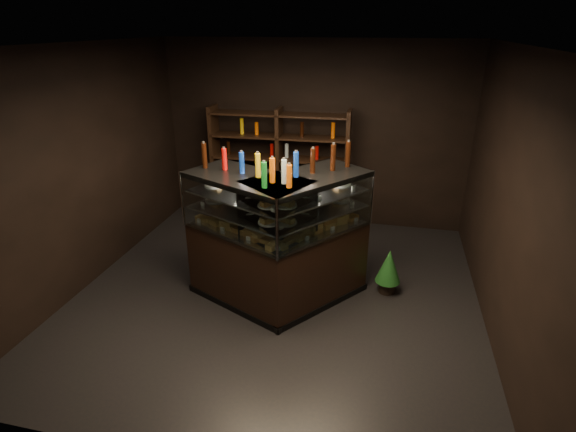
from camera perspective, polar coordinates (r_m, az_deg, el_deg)
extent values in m
plane|color=black|center=(5.85, -1.41, -9.84)|extent=(5.00, 5.00, 0.00)
cube|color=black|center=(7.54, 3.20, 10.25)|extent=(5.00, 0.02, 3.00)
cube|color=black|center=(3.07, -13.41, -11.02)|extent=(5.00, 0.02, 3.00)
cube|color=black|center=(5.20, 26.21, 1.73)|extent=(0.02, 5.00, 3.00)
cube|color=black|center=(6.27, -24.41, 5.47)|extent=(0.02, 5.00, 3.00)
cube|color=black|center=(4.91, -1.78, 20.96)|extent=(5.00, 5.00, 0.02)
cube|color=black|center=(5.54, 2.26, -6.17)|extent=(1.46, 1.59, 0.95)
cube|color=black|center=(5.77, 2.19, -9.92)|extent=(1.50, 1.64, 0.08)
cube|color=black|center=(5.09, 2.46, 4.79)|extent=(1.46, 1.59, 0.06)
cube|color=silver|center=(5.32, 2.34, -1.64)|extent=(1.38, 1.51, 0.02)
cube|color=silver|center=(5.23, 2.38, 0.58)|extent=(1.38, 1.51, 0.02)
cube|color=silver|center=(5.16, 2.42, 2.63)|extent=(1.38, 1.51, 0.02)
cube|color=white|center=(4.95, 5.27, 0.37)|extent=(0.89, 1.15, 0.67)
cylinder|color=silver|center=(5.45, 10.65, 2.28)|extent=(0.03, 0.03, 0.69)
cylinder|color=silver|center=(4.51, -1.42, -1.87)|extent=(0.03, 0.03, 0.69)
cube|color=black|center=(5.55, -4.81, -6.20)|extent=(1.62, 1.27, 0.95)
cube|color=black|center=(5.78, -4.66, -9.95)|extent=(1.67, 1.30, 0.08)
cube|color=black|center=(5.10, -5.22, 4.74)|extent=(1.62, 1.27, 0.06)
cube|color=silver|center=(5.33, -4.98, -1.68)|extent=(1.54, 1.19, 0.02)
cube|color=silver|center=(5.24, -5.06, 0.53)|extent=(1.54, 1.19, 0.02)
cube|color=silver|center=(5.17, -5.14, 2.58)|extent=(1.54, 1.19, 0.02)
cube|color=white|center=(4.96, -8.00, 0.29)|extent=(1.32, 0.62, 0.67)
cylinder|color=silver|center=(4.51, -1.42, -1.87)|extent=(0.03, 0.03, 0.69)
cylinder|color=silver|center=(5.47, -13.28, 2.13)|extent=(0.03, 0.03, 0.69)
cube|color=#C98248|center=(4.94, -2.66, -3.27)|extent=(0.18, 0.20, 0.06)
cube|color=#C98248|center=(5.05, -0.82, -2.61)|extent=(0.18, 0.20, 0.06)
cube|color=#C98248|center=(5.16, 0.93, -1.99)|extent=(0.18, 0.20, 0.06)
cube|color=#C98248|center=(5.28, 2.61, -1.39)|extent=(0.18, 0.20, 0.06)
cube|color=#C98248|center=(5.41, 4.21, -0.82)|extent=(0.18, 0.20, 0.06)
cube|color=#C98248|center=(5.54, 5.73, -0.27)|extent=(0.18, 0.20, 0.06)
cube|color=#C98248|center=(5.68, 7.19, 0.25)|extent=(0.18, 0.20, 0.06)
cylinder|color=white|center=(4.91, -2.42, -0.81)|extent=(0.24, 0.24, 0.02)
cube|color=#C98248|center=(4.89, -2.43, -0.45)|extent=(0.17, 0.19, 0.05)
cylinder|color=white|center=(5.23, 2.39, 0.75)|extent=(0.24, 0.24, 0.02)
cube|color=#C98248|center=(5.21, 2.39, 1.10)|extent=(0.17, 0.19, 0.05)
cylinder|color=white|center=(5.58, 6.61, 2.13)|extent=(0.24, 0.24, 0.02)
cube|color=#C98248|center=(5.57, 6.63, 2.46)|extent=(0.17, 0.19, 0.05)
cylinder|color=white|center=(4.83, -2.46, 1.36)|extent=(0.24, 0.24, 0.02)
cube|color=#C98248|center=(4.81, -2.47, 1.74)|extent=(0.17, 0.19, 0.05)
cylinder|color=white|center=(5.15, 2.42, 2.81)|extent=(0.24, 0.24, 0.02)
cube|color=#C98248|center=(5.14, 2.43, 3.17)|extent=(0.17, 0.19, 0.05)
cylinder|color=white|center=(5.52, 6.71, 4.07)|extent=(0.24, 0.24, 0.02)
cube|color=#C98248|center=(5.50, 6.72, 4.41)|extent=(0.17, 0.19, 0.05)
cube|color=#C98248|center=(5.69, -9.77, 0.15)|extent=(0.20, 0.16, 0.06)
cube|color=#C98248|center=(5.55, -8.34, -0.35)|extent=(0.20, 0.16, 0.06)
cube|color=#C98248|center=(5.42, -6.83, -0.88)|extent=(0.20, 0.16, 0.06)
cube|color=#C98248|center=(5.29, -5.26, -1.43)|extent=(0.20, 0.16, 0.06)
cube|color=#C98248|center=(5.17, -3.60, -2.01)|extent=(0.20, 0.16, 0.06)
cube|color=#C98248|center=(5.05, -1.86, -2.62)|extent=(0.20, 0.16, 0.06)
cube|color=#C98248|center=(4.93, -0.04, -3.25)|extent=(0.20, 0.16, 0.06)
cylinder|color=white|center=(5.60, -9.23, 2.03)|extent=(0.24, 0.24, 0.02)
cube|color=#C98248|center=(5.59, -9.25, 2.36)|extent=(0.19, 0.15, 0.05)
cylinder|color=white|center=(5.23, -5.07, 0.71)|extent=(0.24, 0.24, 0.02)
cube|color=#C98248|center=(5.22, -5.08, 1.06)|extent=(0.19, 0.15, 0.05)
cylinder|color=white|center=(4.90, -0.32, -0.80)|extent=(0.24, 0.24, 0.02)
cube|color=#C98248|center=(4.89, -0.32, -0.43)|extent=(0.19, 0.15, 0.05)
cylinder|color=white|center=(5.53, -9.36, 3.96)|extent=(0.24, 0.24, 0.02)
cube|color=#C98248|center=(5.52, -9.39, 4.30)|extent=(0.19, 0.15, 0.05)
cylinder|color=white|center=(5.16, -5.15, 2.76)|extent=(0.24, 0.24, 0.02)
cube|color=#C98248|center=(5.15, -5.16, 3.12)|extent=(0.19, 0.15, 0.05)
cylinder|color=white|center=(4.83, -0.32, 1.37)|extent=(0.24, 0.24, 0.02)
cube|color=#C98248|center=(4.81, -0.32, 1.75)|extent=(0.19, 0.15, 0.05)
cylinder|color=#147223|center=(4.67, -3.10, 5.26)|extent=(0.06, 0.06, 0.28)
cylinder|color=silver|center=(4.63, -3.14, 7.02)|extent=(0.03, 0.03, 0.02)
cylinder|color=#B20C0A|center=(4.81, -0.77, 5.83)|extent=(0.06, 0.06, 0.28)
cylinder|color=silver|center=(4.77, -0.78, 7.55)|extent=(0.03, 0.03, 0.02)
cylinder|color=#D8590A|center=(4.96, 1.44, 6.37)|extent=(0.06, 0.06, 0.28)
cylinder|color=silver|center=(4.92, 1.45, 8.04)|extent=(0.03, 0.03, 0.02)
cylinder|color=black|center=(5.12, 3.51, 6.86)|extent=(0.06, 0.06, 0.28)
cylinder|color=silver|center=(5.08, 3.56, 8.49)|extent=(0.03, 0.03, 0.02)
cylinder|color=yellow|center=(5.28, 5.47, 7.32)|extent=(0.06, 0.06, 0.28)
cylinder|color=silver|center=(5.24, 5.53, 8.90)|extent=(0.03, 0.03, 0.02)
cylinder|color=silver|center=(5.45, 7.31, 7.74)|extent=(0.06, 0.06, 0.28)
cylinder|color=silver|center=(5.41, 7.39, 9.27)|extent=(0.03, 0.03, 0.02)
cylinder|color=#147223|center=(5.46, -10.03, 7.62)|extent=(0.06, 0.06, 0.28)
cylinder|color=silver|center=(5.43, -10.14, 9.14)|extent=(0.03, 0.03, 0.02)
cylinder|color=#B20C0A|center=(5.29, -8.22, 7.22)|extent=(0.06, 0.06, 0.28)
cylinder|color=silver|center=(5.25, -8.31, 8.79)|extent=(0.03, 0.03, 0.02)
cylinder|color=#D8590A|center=(5.13, -6.30, 6.79)|extent=(0.06, 0.06, 0.28)
cylinder|color=silver|center=(5.09, -6.37, 8.41)|extent=(0.03, 0.03, 0.02)
cylinder|color=black|center=(4.97, -4.25, 6.33)|extent=(0.06, 0.06, 0.28)
cylinder|color=silver|center=(4.93, -4.30, 8.00)|extent=(0.03, 0.03, 0.02)
cylinder|color=yellow|center=(4.81, -2.08, 5.83)|extent=(0.06, 0.06, 0.28)
cylinder|color=silver|center=(4.77, -2.11, 7.54)|extent=(0.03, 0.03, 0.02)
cylinder|color=silver|center=(4.67, 0.23, 5.28)|extent=(0.06, 0.06, 0.28)
cylinder|color=silver|center=(4.63, 0.23, 7.05)|extent=(0.03, 0.03, 0.02)
cylinder|color=black|center=(5.99, 12.43, -8.70)|extent=(0.21, 0.21, 0.16)
cone|color=#18571B|center=(5.84, 12.69, -6.19)|extent=(0.32, 0.32, 0.44)
cone|color=#18571B|center=(5.77, 12.81, -4.93)|extent=(0.25, 0.25, 0.31)
cube|color=black|center=(7.52, -1.07, 1.87)|extent=(2.24, 0.48, 0.90)
cube|color=black|center=(7.52, -9.36, 9.55)|extent=(0.07, 0.38, 1.10)
cube|color=black|center=(7.22, -1.13, 9.28)|extent=(0.07, 0.38, 1.10)
cube|color=black|center=(7.07, 7.61, 8.78)|extent=(0.07, 0.38, 1.10)
cube|color=black|center=(7.28, -1.11, 7.37)|extent=(2.20, 0.44, 0.03)
cube|color=black|center=(7.20, -1.14, 10.05)|extent=(2.20, 0.44, 0.03)
cube|color=black|center=(7.12, -1.16, 12.79)|extent=(2.20, 0.44, 0.03)
cylinder|color=#147223|center=(7.47, -7.57, 8.58)|extent=(0.06, 0.06, 0.22)
cylinder|color=#B20C0A|center=(7.40, -5.76, 8.51)|extent=(0.06, 0.06, 0.22)
cylinder|color=#D8590A|center=(7.33, -3.93, 8.44)|extent=(0.06, 0.06, 0.22)
cylinder|color=black|center=(7.28, -2.06, 8.36)|extent=(0.06, 0.06, 0.22)
cylinder|color=yellow|center=(7.23, -0.17, 8.27)|extent=(0.06, 0.06, 0.22)
cylinder|color=silver|center=(7.18, 1.74, 8.17)|extent=(0.06, 0.06, 0.22)
cylinder|color=#0F38B2|center=(7.15, 3.68, 8.06)|extent=(0.06, 0.06, 0.22)
cylinder|color=#147223|center=(7.12, 5.63, 7.93)|extent=(0.06, 0.06, 0.22)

